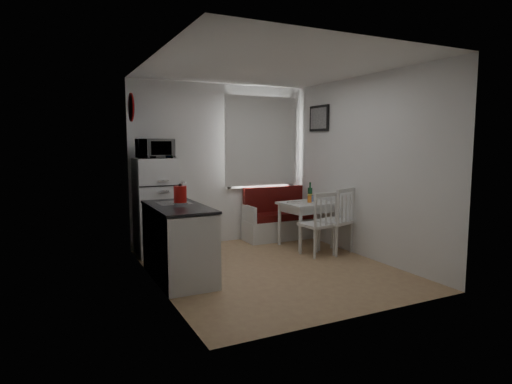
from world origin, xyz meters
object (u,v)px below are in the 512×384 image
(dining_table, at_px, (310,207))
(fridge, at_px, (156,207))
(kitchen_counter, at_px, (178,242))
(microwave, at_px, (155,149))
(chair_left, at_px, (321,217))
(bench, at_px, (279,222))
(kettle, at_px, (180,195))
(wine_bottle, at_px, (310,192))
(chair_right, at_px, (339,214))

(dining_table, distance_m, fridge, 2.43)
(kitchen_counter, height_order, microwave, microwave)
(fridge, bearing_deg, chair_left, -28.96)
(kitchen_counter, bearing_deg, bench, 32.04)
(chair_left, relative_size, kettle, 2.02)
(fridge, bearing_deg, kettle, -88.56)
(bench, xyz_separation_m, microwave, (-2.14, -0.16, 1.27))
(bench, bearing_deg, chair_left, -90.86)
(kitchen_counter, xyz_separation_m, chair_left, (2.14, 0.07, 0.13))
(kitchen_counter, distance_m, bench, 2.56)
(bench, relative_size, chair_left, 2.46)
(chair_left, height_order, kettle, kettle)
(bench, height_order, microwave, microwave)
(microwave, distance_m, kettle, 1.26)
(chair_left, relative_size, wine_bottle, 1.65)
(kitchen_counter, xyz_separation_m, microwave, (0.02, 1.19, 1.11))
(kitchen_counter, bearing_deg, chair_left, 1.86)
(dining_table, bearing_deg, fridge, 161.76)
(chair_right, bearing_deg, bench, 84.58)
(chair_left, xyz_separation_m, wine_bottle, (0.31, 0.77, 0.27))
(fridge, bearing_deg, chair_right, -25.89)
(dining_table, bearing_deg, chair_right, -91.32)
(microwave, relative_size, kettle, 2.02)
(bench, height_order, chair_right, chair_right)
(chair_left, height_order, wine_bottle, wine_bottle)
(kitchen_counter, height_order, dining_table, kitchen_counter)
(chair_right, xyz_separation_m, kettle, (-2.40, -0.01, 0.41))
(dining_table, xyz_separation_m, wine_bottle, (0.06, 0.10, 0.23))
(chair_left, relative_size, microwave, 1.00)
(wine_bottle, bearing_deg, chair_right, -90.00)
(dining_table, bearing_deg, bench, 104.35)
(chair_right, relative_size, wine_bottle, 1.88)
(bench, xyz_separation_m, fridge, (-2.14, -0.11, 0.42))
(fridge, distance_m, microwave, 0.86)
(dining_table, distance_m, microwave, 2.59)
(kitchen_counter, bearing_deg, fridge, 89.10)
(bench, distance_m, wine_bottle, 0.82)
(kitchen_counter, relative_size, chair_right, 2.28)
(chair_right, distance_m, wine_bottle, 0.81)
(fridge, distance_m, wine_bottle, 2.47)
(microwave, bearing_deg, dining_table, -10.92)
(microwave, bearing_deg, bench, 4.24)
(kitchen_counter, distance_m, fridge, 1.27)
(dining_table, xyz_separation_m, chair_left, (-0.25, -0.67, -0.04))
(fridge, bearing_deg, microwave, -90.00)
(dining_table, bearing_deg, kettle, -169.90)
(bench, relative_size, dining_table, 1.24)
(kitchen_counter, distance_m, chair_left, 2.15)
(bench, xyz_separation_m, chair_right, (0.29, -1.29, 0.32))
(chair_left, xyz_separation_m, microwave, (-2.12, 1.12, 0.99))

